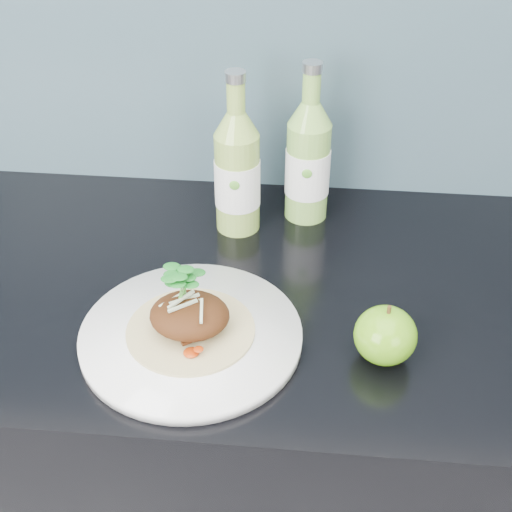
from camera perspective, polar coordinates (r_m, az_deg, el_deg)
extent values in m
cube|color=black|center=(1.37, 1.58, -17.06)|extent=(4.00, 0.60, 0.90)
cylinder|color=white|center=(0.95, -5.22, -6.36)|extent=(0.39, 0.39, 0.02)
cylinder|color=tan|center=(0.94, -5.25, -5.91)|extent=(0.17, 0.17, 0.00)
ellipsoid|color=#4A250D|center=(0.92, -5.34, -4.75)|extent=(0.10, 0.09, 0.05)
ellipsoid|color=#408E0F|center=(0.91, 10.31, -6.27)|extent=(0.08, 0.08, 0.08)
cylinder|color=#472D14|center=(0.89, 10.59, -4.33)|extent=(0.01, 0.00, 0.01)
cylinder|color=#8CAF49|center=(1.12, -1.50, 5.90)|extent=(0.07, 0.07, 0.16)
cone|color=#8CAF49|center=(1.07, -1.58, 10.54)|extent=(0.07, 0.07, 0.04)
cylinder|color=#8CAF49|center=(1.05, -1.62, 12.61)|extent=(0.03, 0.03, 0.05)
cylinder|color=silver|center=(1.04, -1.65, 14.18)|extent=(0.03, 0.03, 0.01)
cylinder|color=white|center=(1.12, -1.50, 5.92)|extent=(0.07, 0.07, 0.08)
ellipsoid|color=#59A533|center=(1.08, -1.74, 5.66)|extent=(0.02, 0.00, 0.02)
cylinder|color=#7EB44B|center=(1.15, 4.14, 6.78)|extent=(0.09, 0.09, 0.16)
cone|color=#7EB44B|center=(1.10, 4.36, 11.30)|extent=(0.07, 0.07, 0.04)
cylinder|color=#7EB44B|center=(1.09, 4.47, 13.32)|extent=(0.03, 0.03, 0.05)
cylinder|color=silver|center=(1.08, 4.55, 14.85)|extent=(0.03, 0.03, 0.01)
cylinder|color=white|center=(1.15, 4.14, 6.80)|extent=(0.10, 0.10, 0.08)
ellipsoid|color=#59A533|center=(1.11, 4.10, 6.57)|extent=(0.02, 0.00, 0.02)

